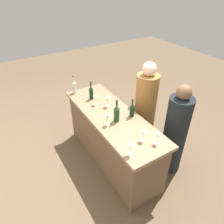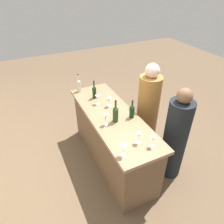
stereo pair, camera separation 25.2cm
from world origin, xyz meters
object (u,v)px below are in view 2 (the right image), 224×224
(wine_glass_near_center, at_px, (109,100))
(wine_glass_far_right, at_px, (123,148))
(person_center_guest, at_px, (147,113))
(wine_bottle_center_dark_green, at_px, (94,92))
(wine_glass_near_right, at_px, (139,136))
(person_left_guest, at_px, (175,138))
(wine_bottle_leftmost_dark_green, at_px, (132,111))
(wine_bottle_second_right_clear_pale, at_px, (79,85))
(wine_glass_far_left, at_px, (97,98))
(wine_glass_near_left, at_px, (153,139))
(wine_glass_far_center, at_px, (106,117))
(wine_bottle_second_left_olive_green, at_px, (116,113))

(wine_glass_near_center, relative_size, wine_glass_far_right, 0.99)
(wine_glass_near_center, relative_size, person_center_guest, 0.10)
(wine_bottle_center_dark_green, distance_m, wine_glass_near_right, 1.26)
(wine_glass_far_right, distance_m, person_left_guest, 1.04)
(wine_bottle_leftmost_dark_green, height_order, person_center_guest, person_center_guest)
(wine_glass_far_right, xyz_separation_m, person_left_guest, (0.17, -0.96, -0.36))
(person_left_guest, bearing_deg, wine_glass_near_center, -44.95)
(wine_bottle_second_right_clear_pale, bearing_deg, wine_glass_far_left, -165.77)
(wine_bottle_leftmost_dark_green, xyz_separation_m, wine_glass_near_right, (-0.51, 0.20, -0.00))
(wine_bottle_leftmost_dark_green, distance_m, wine_glass_near_center, 0.44)
(wine_glass_far_right, bearing_deg, wine_bottle_leftmost_dark_green, -37.35)
(wine_glass_near_left, height_order, wine_glass_near_right, same)
(wine_bottle_leftmost_dark_green, bearing_deg, person_left_guest, -132.02)
(person_left_guest, bearing_deg, wine_glass_near_left, 26.43)
(wine_glass_near_center, bearing_deg, wine_glass_far_right, 163.46)
(wine_bottle_center_dark_green, distance_m, wine_glass_far_left, 0.20)
(wine_bottle_second_right_clear_pale, bearing_deg, wine_bottle_leftmost_dark_green, -158.05)
(wine_glass_near_right, relative_size, wine_glass_far_right, 0.96)
(wine_glass_near_right, bearing_deg, wine_bottle_second_right_clear_pale, 8.59)
(wine_bottle_second_right_clear_pale, bearing_deg, wine_glass_far_center, -178.46)
(wine_glass_near_center, height_order, person_center_guest, person_center_guest)
(wine_glass_far_center, bearing_deg, wine_bottle_leftmost_dark_green, -90.48)
(wine_bottle_second_left_olive_green, height_order, person_center_guest, person_center_guest)
(wine_glass_near_left, distance_m, wine_glass_far_center, 0.72)
(wine_bottle_leftmost_dark_green, distance_m, wine_glass_far_left, 0.63)
(wine_glass_near_center, bearing_deg, person_left_guest, -142.64)
(wine_glass_far_right, bearing_deg, wine_bottle_second_left_olive_green, -18.73)
(wine_glass_far_center, bearing_deg, person_left_guest, -116.33)
(wine_glass_near_center, height_order, wine_glass_far_left, wine_glass_near_center)
(wine_bottle_second_right_clear_pale, height_order, person_center_guest, person_center_guest)
(wine_bottle_leftmost_dark_green, relative_size, wine_glass_near_right, 1.87)
(wine_bottle_center_dark_green, height_order, wine_glass_near_left, wine_bottle_center_dark_green)
(wine_bottle_second_left_olive_green, xyz_separation_m, wine_bottle_center_dark_green, (0.74, 0.02, -0.01))
(wine_glass_near_left, bearing_deg, wine_glass_near_right, 42.76)
(wine_bottle_leftmost_dark_green, distance_m, wine_glass_near_right, 0.54)
(wine_bottle_leftmost_dark_green, distance_m, wine_glass_near_left, 0.64)
(wine_bottle_second_left_olive_green, distance_m, person_center_guest, 0.78)
(wine_glass_far_left, xyz_separation_m, wine_glass_far_right, (-1.17, 0.16, 0.01))
(wine_bottle_second_right_clear_pale, height_order, wine_glass_far_center, wine_bottle_second_right_clear_pale)
(wine_glass_near_left, xyz_separation_m, wine_glass_far_center, (0.64, 0.33, 0.01))
(wine_bottle_leftmost_dark_green, distance_m, wine_glass_far_center, 0.41)
(wine_bottle_second_right_clear_pale, relative_size, wine_glass_near_left, 2.10)
(person_center_guest, bearing_deg, wine_bottle_leftmost_dark_green, 23.38)
(wine_glass_near_left, height_order, wine_glass_far_right, wine_glass_far_right)
(wine_bottle_second_left_olive_green, height_order, wine_glass_near_left, wine_bottle_second_left_olive_green)
(wine_glass_near_center, bearing_deg, wine_glass_far_center, 149.12)
(wine_glass_near_center, distance_m, wine_glass_far_left, 0.20)
(wine_bottle_leftmost_dark_green, relative_size, wine_glass_far_left, 1.85)
(wine_glass_near_left, height_order, person_left_guest, person_left_guest)
(wine_bottle_leftmost_dark_green, xyz_separation_m, person_left_guest, (-0.44, -0.49, -0.35))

